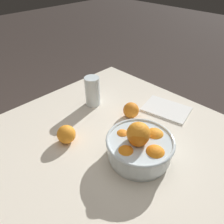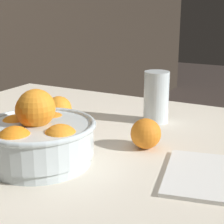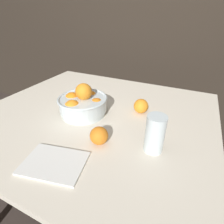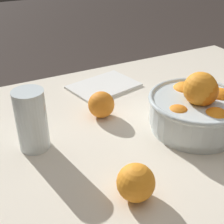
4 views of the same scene
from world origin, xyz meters
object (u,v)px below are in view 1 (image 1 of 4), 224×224
object	(u,v)px
fruit_bowl	(140,146)
orange_loose_near_bowl	(66,134)
juice_glass	(93,92)
orange_loose_front	(131,110)

from	to	relation	value
fruit_bowl	orange_loose_near_bowl	size ratio (longest dim) A/B	3.29
juice_glass	orange_loose_front	xyz separation A→B (m)	(-0.20, -0.05, -0.03)
orange_loose_front	juice_glass	bearing A→B (deg)	15.08
fruit_bowl	juice_glass	distance (m)	0.40
juice_glass	orange_loose_near_bowl	distance (m)	0.28
orange_loose_near_bowl	orange_loose_front	size ratio (longest dim) A/B	1.02
fruit_bowl	orange_loose_near_bowl	distance (m)	0.29
orange_loose_near_bowl	fruit_bowl	bearing A→B (deg)	-152.69
juice_glass	orange_loose_near_bowl	xyz separation A→B (m)	(-0.13, 0.25, -0.03)
fruit_bowl	juice_glass	size ratio (longest dim) A/B	1.65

